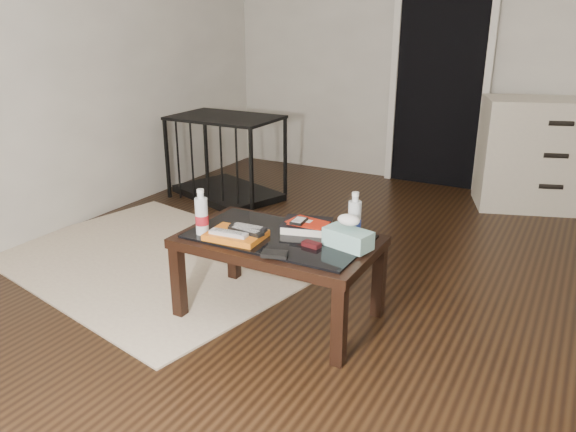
% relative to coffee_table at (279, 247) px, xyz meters
% --- Properties ---
extents(ground, '(5.00, 5.00, 0.00)m').
position_rel_coffee_table_xyz_m(ground, '(0.44, 0.43, -0.40)').
color(ground, black).
rests_on(ground, ground).
extents(doorway, '(0.90, 0.08, 2.07)m').
position_rel_coffee_table_xyz_m(doorway, '(0.04, 2.89, 0.63)').
color(doorway, black).
rests_on(doorway, ground).
extents(coffee_table, '(1.00, 0.60, 0.46)m').
position_rel_coffee_table_xyz_m(coffee_table, '(0.00, 0.00, 0.00)').
color(coffee_table, black).
rests_on(coffee_table, ground).
extents(rug, '(2.26, 1.87, 0.01)m').
position_rel_coffee_table_xyz_m(rug, '(-1.07, 0.23, -0.39)').
color(rug, beige).
rests_on(rug, ground).
extents(dresser, '(1.30, 0.86, 0.90)m').
position_rel_coffee_table_xyz_m(dresser, '(1.11, 2.66, 0.05)').
color(dresser, beige).
rests_on(dresser, ground).
extents(pet_crate, '(1.05, 0.87, 0.71)m').
position_rel_coffee_table_xyz_m(pet_crate, '(-1.44, 1.62, -0.17)').
color(pet_crate, black).
rests_on(pet_crate, ground).
extents(magazines, '(0.29, 0.23, 0.03)m').
position_rel_coffee_table_xyz_m(magazines, '(-0.17, -0.13, 0.08)').
color(magazines, orange).
rests_on(magazines, coffee_table).
extents(remote_silver, '(0.20, 0.07, 0.02)m').
position_rel_coffee_table_xyz_m(remote_silver, '(-0.18, -0.18, 0.11)').
color(remote_silver, '#AEADB2').
rests_on(remote_silver, magazines).
extents(remote_black_front, '(0.20, 0.07, 0.02)m').
position_rel_coffee_table_xyz_m(remote_black_front, '(-0.13, -0.11, 0.11)').
color(remote_black_front, black).
rests_on(remote_black_front, magazines).
extents(remote_black_back, '(0.20, 0.06, 0.02)m').
position_rel_coffee_table_xyz_m(remote_black_back, '(-0.14, -0.07, 0.11)').
color(remote_black_back, black).
rests_on(remote_black_back, magazines).
extents(textbook, '(0.29, 0.26, 0.05)m').
position_rel_coffee_table_xyz_m(textbook, '(0.09, 0.14, 0.09)').
color(textbook, black).
rests_on(textbook, coffee_table).
extents(dvd_mailers, '(0.21, 0.16, 0.01)m').
position_rel_coffee_table_xyz_m(dvd_mailers, '(0.10, 0.13, 0.11)').
color(dvd_mailers, '#AD1D0B').
rests_on(dvd_mailers, textbook).
extents(ipod, '(0.07, 0.11, 0.02)m').
position_rel_coffee_table_xyz_m(ipod, '(0.07, 0.09, 0.12)').
color(ipod, black).
rests_on(ipod, dvd_mailers).
extents(flip_phone, '(0.10, 0.06, 0.02)m').
position_rel_coffee_table_xyz_m(flip_phone, '(0.21, -0.05, 0.08)').
color(flip_phone, black).
rests_on(flip_phone, coffee_table).
extents(wallet, '(0.14, 0.11, 0.02)m').
position_rel_coffee_table_xyz_m(wallet, '(0.11, -0.24, 0.07)').
color(wallet, black).
rests_on(wallet, coffee_table).
extents(water_bottle_left, '(0.07, 0.07, 0.24)m').
position_rel_coffee_table_xyz_m(water_bottle_left, '(-0.36, -0.16, 0.18)').
color(water_bottle_left, silver).
rests_on(water_bottle_left, coffee_table).
extents(water_bottle_right, '(0.08, 0.08, 0.24)m').
position_rel_coffee_table_xyz_m(water_bottle_right, '(0.35, 0.16, 0.18)').
color(water_bottle_right, silver).
rests_on(water_bottle_right, coffee_table).
extents(tissue_box, '(0.25, 0.17, 0.09)m').
position_rel_coffee_table_xyz_m(tissue_box, '(0.37, 0.03, 0.11)').
color(tissue_box, teal).
rests_on(tissue_box, coffee_table).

